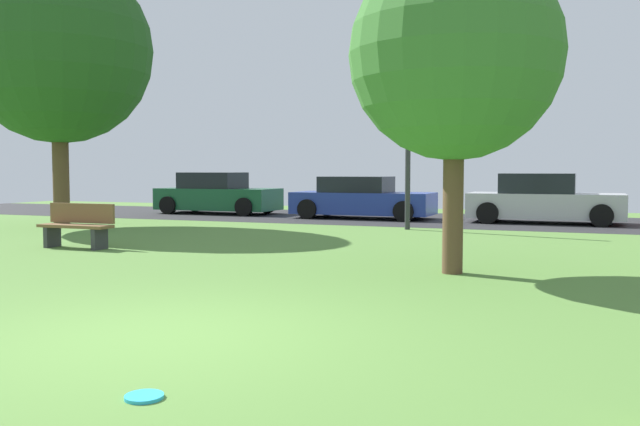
{
  "coord_description": "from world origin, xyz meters",
  "views": [
    {
      "loc": [
        3.73,
        -5.31,
        1.58
      ],
      "look_at": [
        0.0,
        4.1,
        0.93
      ],
      "focal_mm": 37.88,
      "sensor_mm": 36.0,
      "label": 1
    }
  ],
  "objects_px": {
    "park_bench": "(78,225)",
    "street_lamp_post": "(408,145)",
    "parked_car_blue": "(362,199)",
    "parked_car_silver": "(543,201)",
    "frisbee_disc": "(144,397)",
    "parked_car_green": "(217,195)",
    "maple_tree_near": "(58,50)",
    "oak_tree_left": "(455,55)"
  },
  "relations": [
    {
      "from": "maple_tree_near",
      "to": "frisbee_disc",
      "type": "distance_m",
      "value": 16.44
    },
    {
      "from": "oak_tree_left",
      "to": "parked_car_blue",
      "type": "height_order",
      "value": "oak_tree_left"
    },
    {
      "from": "maple_tree_near",
      "to": "parked_car_silver",
      "type": "distance_m",
      "value": 14.63
    },
    {
      "from": "oak_tree_left",
      "to": "parked_car_silver",
      "type": "xyz_separation_m",
      "value": [
        0.68,
        10.83,
        -2.63
      ]
    },
    {
      "from": "oak_tree_left",
      "to": "maple_tree_near",
      "type": "bearing_deg",
      "value": 158.37
    },
    {
      "from": "parked_car_green",
      "to": "street_lamp_post",
      "type": "xyz_separation_m",
      "value": [
        8.08,
        -3.89,
        1.57
      ]
    },
    {
      "from": "parked_car_green",
      "to": "oak_tree_left",
      "type": "bearing_deg",
      "value": -46.33
    },
    {
      "from": "maple_tree_near",
      "to": "street_lamp_post",
      "type": "distance_m",
      "value": 10.06
    },
    {
      "from": "frisbee_disc",
      "to": "park_bench",
      "type": "height_order",
      "value": "park_bench"
    },
    {
      "from": "parked_car_green",
      "to": "street_lamp_post",
      "type": "relative_size",
      "value": 0.98
    },
    {
      "from": "parked_car_blue",
      "to": "park_bench",
      "type": "relative_size",
      "value": 2.85
    },
    {
      "from": "frisbee_disc",
      "to": "parked_car_blue",
      "type": "bearing_deg",
      "value": 103.23
    },
    {
      "from": "maple_tree_near",
      "to": "frisbee_disc",
      "type": "bearing_deg",
      "value": -45.53
    },
    {
      "from": "maple_tree_near",
      "to": "parked_car_blue",
      "type": "distance_m",
      "value": 10.13
    },
    {
      "from": "maple_tree_near",
      "to": "parked_car_silver",
      "type": "bearing_deg",
      "value": 25.87
    },
    {
      "from": "parked_car_blue",
      "to": "parked_car_silver",
      "type": "height_order",
      "value": "parked_car_silver"
    },
    {
      "from": "frisbee_disc",
      "to": "parked_car_silver",
      "type": "bearing_deg",
      "value": 84.7
    },
    {
      "from": "street_lamp_post",
      "to": "frisbee_disc",
      "type": "bearing_deg",
      "value": -83.26
    },
    {
      "from": "frisbee_disc",
      "to": "parked_car_silver",
      "type": "relative_size",
      "value": 0.06
    },
    {
      "from": "frisbee_disc",
      "to": "parked_car_green",
      "type": "bearing_deg",
      "value": 118.86
    },
    {
      "from": "oak_tree_left",
      "to": "parked_car_blue",
      "type": "distance_m",
      "value": 12.12
    },
    {
      "from": "parked_car_blue",
      "to": "street_lamp_post",
      "type": "bearing_deg",
      "value": -55.24
    },
    {
      "from": "frisbee_disc",
      "to": "street_lamp_post",
      "type": "relative_size",
      "value": 0.06
    },
    {
      "from": "oak_tree_left",
      "to": "park_bench",
      "type": "xyz_separation_m",
      "value": [
        -7.7,
        0.58,
        -2.84
      ]
    },
    {
      "from": "frisbee_disc",
      "to": "parked_car_green",
      "type": "height_order",
      "value": "parked_car_green"
    },
    {
      "from": "parked_car_silver",
      "to": "parked_car_green",
      "type": "bearing_deg",
      "value": 178.52
    },
    {
      "from": "oak_tree_left",
      "to": "frisbee_disc",
      "type": "bearing_deg",
      "value": -98.11
    },
    {
      "from": "parked_car_silver",
      "to": "street_lamp_post",
      "type": "bearing_deg",
      "value": -131.84
    },
    {
      "from": "park_bench",
      "to": "street_lamp_post",
      "type": "xyz_separation_m",
      "value": [
        5.16,
        6.65,
        1.79
      ]
    },
    {
      "from": "park_bench",
      "to": "maple_tree_near",
      "type": "bearing_deg",
      "value": -44.54
    },
    {
      "from": "parked_car_blue",
      "to": "oak_tree_left",
      "type": "bearing_deg",
      "value": -65.15
    },
    {
      "from": "maple_tree_near",
      "to": "parked_car_green",
      "type": "height_order",
      "value": "maple_tree_near"
    },
    {
      "from": "parked_car_blue",
      "to": "parked_car_green",
      "type": "bearing_deg",
      "value": 176.0
    },
    {
      "from": "parked_car_silver",
      "to": "park_bench",
      "type": "bearing_deg",
      "value": -129.28
    },
    {
      "from": "oak_tree_left",
      "to": "maple_tree_near",
      "type": "relative_size",
      "value": 0.65
    },
    {
      "from": "frisbee_disc",
      "to": "street_lamp_post",
      "type": "distance_m",
      "value": 13.98
    },
    {
      "from": "maple_tree_near",
      "to": "oak_tree_left",
      "type": "bearing_deg",
      "value": -21.63
    },
    {
      "from": "frisbee_disc",
      "to": "parked_car_silver",
      "type": "height_order",
      "value": "parked_car_silver"
    },
    {
      "from": "parked_car_silver",
      "to": "street_lamp_post",
      "type": "distance_m",
      "value": 5.08
    },
    {
      "from": "parked_car_silver",
      "to": "street_lamp_post",
      "type": "height_order",
      "value": "street_lamp_post"
    },
    {
      "from": "oak_tree_left",
      "to": "parked_car_green",
      "type": "distance_m",
      "value": 15.6
    },
    {
      "from": "maple_tree_near",
      "to": "parked_car_silver",
      "type": "xyz_separation_m",
      "value": [
        12.6,
        6.11,
        -4.24
      ]
    }
  ]
}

